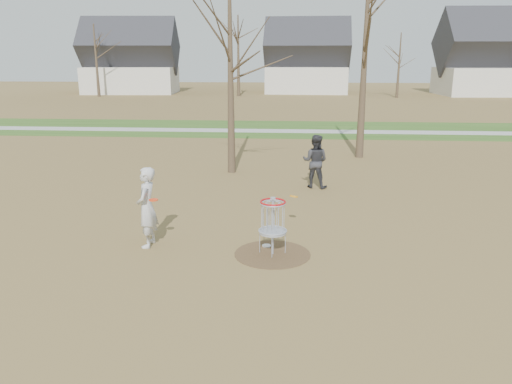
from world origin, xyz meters
TOP-DOWN VIEW (x-y plane):
  - ground at (0.00, 0.00)m, footprint 160.00×160.00m
  - green_band at (0.00, 21.00)m, footprint 160.00×8.00m
  - footpath at (0.00, 20.00)m, footprint 160.00×1.50m
  - dirt_circle at (0.00, 0.00)m, footprint 1.80×1.80m
  - player_standing at (-3.05, 0.32)m, footprint 0.47×0.72m
  - player_throwing at (1.22, 6.32)m, footprint 1.08×0.94m
  - disc_grounded at (-0.17, 0.49)m, footprint 0.22×0.22m
  - discs_in_play at (-1.09, 0.99)m, footprint 3.52×1.94m
  - disc_golf_basket at (0.00, 0.00)m, footprint 0.64×0.64m
  - bare_trees at (1.78, 35.79)m, footprint 52.62×44.98m
  - houses_row at (4.32, 52.56)m, footprint 56.51×10.01m

SIDE VIEW (x-z plane):
  - ground at x=0.00m, z-range 0.00..0.00m
  - green_band at x=0.00m, z-range 0.00..0.01m
  - dirt_circle at x=0.00m, z-range 0.00..0.01m
  - footpath at x=0.00m, z-range 0.01..0.02m
  - disc_grounded at x=-0.17m, z-range 0.01..0.03m
  - disc_golf_basket at x=0.00m, z-range 0.24..1.59m
  - player_throwing at x=1.22m, z-range 0.00..1.88m
  - player_standing at x=-3.05m, z-range 0.00..1.97m
  - discs_in_play at x=-1.09m, z-range 0.88..1.27m
  - houses_row at x=4.32m, z-range -0.11..7.15m
  - bare_trees at x=1.78m, z-range 0.85..9.85m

